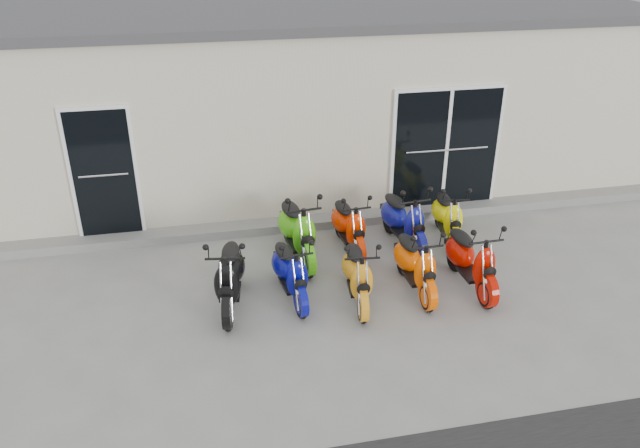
{
  "coord_description": "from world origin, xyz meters",
  "views": [
    {
      "loc": [
        -1.71,
        -7.59,
        4.94
      ],
      "look_at": [
        0.0,
        0.6,
        0.75
      ],
      "focal_mm": 35.0,
      "sensor_mm": 36.0,
      "label": 1
    }
  ],
  "objects_px": {
    "scooter_back_red": "(349,219)",
    "scooter_back_green": "(297,223)",
    "scooter_front_orange_b": "(416,257)",
    "scooter_front_black": "(229,269)",
    "scooter_front_red": "(472,252)",
    "scooter_front_orange_a": "(358,268)",
    "scooter_back_blue": "(404,213)",
    "scooter_back_yellow": "(448,210)",
    "scooter_front_blue": "(290,265)"
  },
  "relations": [
    {
      "from": "scooter_back_red",
      "to": "scooter_back_green",
      "type": "bearing_deg",
      "value": -176.18
    },
    {
      "from": "scooter_front_orange_b",
      "to": "scooter_back_red",
      "type": "relative_size",
      "value": 1.01
    },
    {
      "from": "scooter_front_black",
      "to": "scooter_back_green",
      "type": "xyz_separation_m",
      "value": [
        1.14,
        1.12,
        0.03
      ]
    },
    {
      "from": "scooter_front_black",
      "to": "scooter_back_red",
      "type": "height_order",
      "value": "scooter_front_black"
    },
    {
      "from": "scooter_front_black",
      "to": "scooter_front_red",
      "type": "height_order",
      "value": "scooter_front_black"
    },
    {
      "from": "scooter_front_orange_a",
      "to": "scooter_back_red",
      "type": "height_order",
      "value": "scooter_back_red"
    },
    {
      "from": "scooter_back_red",
      "to": "scooter_back_blue",
      "type": "height_order",
      "value": "scooter_back_blue"
    },
    {
      "from": "scooter_front_orange_a",
      "to": "scooter_back_blue",
      "type": "xyz_separation_m",
      "value": [
        1.14,
        1.41,
        0.05
      ]
    },
    {
      "from": "scooter_front_orange_a",
      "to": "scooter_back_yellow",
      "type": "height_order",
      "value": "same"
    },
    {
      "from": "scooter_front_black",
      "to": "scooter_back_red",
      "type": "relative_size",
      "value": 1.08
    },
    {
      "from": "scooter_front_orange_b",
      "to": "scooter_front_red",
      "type": "distance_m",
      "value": 0.82
    },
    {
      "from": "scooter_front_orange_b",
      "to": "scooter_back_blue",
      "type": "xyz_separation_m",
      "value": [
        0.26,
        1.32,
        0.04
      ]
    },
    {
      "from": "scooter_front_black",
      "to": "scooter_front_blue",
      "type": "distance_m",
      "value": 0.85
    },
    {
      "from": "scooter_front_blue",
      "to": "scooter_front_orange_b",
      "type": "bearing_deg",
      "value": -12.64
    },
    {
      "from": "scooter_front_blue",
      "to": "scooter_back_blue",
      "type": "relative_size",
      "value": 0.9
    },
    {
      "from": "scooter_front_black",
      "to": "scooter_front_blue",
      "type": "xyz_separation_m",
      "value": [
        0.85,
        0.02,
        -0.06
      ]
    },
    {
      "from": "scooter_back_yellow",
      "to": "scooter_front_orange_a",
      "type": "bearing_deg",
      "value": -134.25
    },
    {
      "from": "scooter_front_black",
      "to": "scooter_front_red",
      "type": "distance_m",
      "value": 3.45
    },
    {
      "from": "scooter_front_red",
      "to": "scooter_back_green",
      "type": "distance_m",
      "value": 2.67
    },
    {
      "from": "scooter_back_green",
      "to": "scooter_back_red",
      "type": "bearing_deg",
      "value": 1.65
    },
    {
      "from": "scooter_front_blue",
      "to": "scooter_front_orange_b",
      "type": "distance_m",
      "value": 1.79
    },
    {
      "from": "scooter_front_blue",
      "to": "scooter_back_yellow",
      "type": "xyz_separation_m",
      "value": [
        2.84,
        1.22,
        0.01
      ]
    },
    {
      "from": "scooter_back_red",
      "to": "scooter_back_blue",
      "type": "bearing_deg",
      "value": -7.64
    },
    {
      "from": "scooter_front_blue",
      "to": "scooter_front_red",
      "type": "bearing_deg",
      "value": -12.44
    },
    {
      "from": "scooter_front_blue",
      "to": "scooter_back_red",
      "type": "relative_size",
      "value": 0.97
    },
    {
      "from": "scooter_front_red",
      "to": "scooter_back_blue",
      "type": "distance_m",
      "value": 1.5
    },
    {
      "from": "scooter_front_blue",
      "to": "scooter_back_red",
      "type": "bearing_deg",
      "value": 39.51
    },
    {
      "from": "scooter_back_blue",
      "to": "scooter_front_orange_b",
      "type": "bearing_deg",
      "value": -107.74
    },
    {
      "from": "scooter_front_orange_b",
      "to": "scooter_front_red",
      "type": "height_order",
      "value": "scooter_front_red"
    },
    {
      "from": "scooter_front_orange_a",
      "to": "scooter_front_black",
      "type": "bearing_deg",
      "value": 178.2
    },
    {
      "from": "scooter_front_orange_a",
      "to": "scooter_front_red",
      "type": "bearing_deg",
      "value": 6.64
    },
    {
      "from": "scooter_front_orange_a",
      "to": "scooter_back_yellow",
      "type": "distance_m",
      "value": 2.44
    },
    {
      "from": "scooter_front_black",
      "to": "scooter_back_green",
      "type": "bearing_deg",
      "value": 53.08
    },
    {
      "from": "scooter_front_black",
      "to": "scooter_front_orange_a",
      "type": "relative_size",
      "value": 1.1
    },
    {
      "from": "scooter_front_orange_b",
      "to": "scooter_back_yellow",
      "type": "xyz_separation_m",
      "value": [
        1.05,
        1.4,
        -0.01
      ]
    },
    {
      "from": "scooter_front_blue",
      "to": "scooter_front_red",
      "type": "xyz_separation_m",
      "value": [
        2.6,
        -0.25,
        0.05
      ]
    },
    {
      "from": "scooter_front_orange_b",
      "to": "scooter_back_blue",
      "type": "height_order",
      "value": "scooter_back_blue"
    },
    {
      "from": "scooter_back_green",
      "to": "scooter_back_blue",
      "type": "height_order",
      "value": "scooter_back_green"
    },
    {
      "from": "scooter_back_green",
      "to": "scooter_back_blue",
      "type": "bearing_deg",
      "value": -4.18
    },
    {
      "from": "scooter_back_blue",
      "to": "scooter_back_red",
      "type": "bearing_deg",
      "value": 169.38
    },
    {
      "from": "scooter_back_blue",
      "to": "scooter_back_yellow",
      "type": "distance_m",
      "value": 0.8
    },
    {
      "from": "scooter_front_blue",
      "to": "scooter_back_blue",
      "type": "xyz_separation_m",
      "value": [
        2.04,
        1.14,
        0.06
      ]
    },
    {
      "from": "scooter_back_green",
      "to": "scooter_back_yellow",
      "type": "xyz_separation_m",
      "value": [
        2.54,
        0.12,
        -0.09
      ]
    },
    {
      "from": "scooter_front_orange_a",
      "to": "scooter_back_green",
      "type": "xyz_separation_m",
      "value": [
        -0.61,
        1.37,
        0.09
      ]
    },
    {
      "from": "scooter_front_orange_a",
      "to": "scooter_back_red",
      "type": "xyz_separation_m",
      "value": [
        0.25,
        1.48,
        0.01
      ]
    },
    {
      "from": "scooter_front_orange_b",
      "to": "scooter_back_blue",
      "type": "relative_size",
      "value": 0.93
    },
    {
      "from": "scooter_front_blue",
      "to": "scooter_back_red",
      "type": "height_order",
      "value": "scooter_back_red"
    },
    {
      "from": "scooter_front_black",
      "to": "scooter_front_blue",
      "type": "bearing_deg",
      "value": 9.99
    },
    {
      "from": "scooter_front_red",
      "to": "scooter_back_green",
      "type": "height_order",
      "value": "scooter_back_green"
    },
    {
      "from": "scooter_front_black",
      "to": "scooter_back_green",
      "type": "height_order",
      "value": "scooter_back_green"
    }
  ]
}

